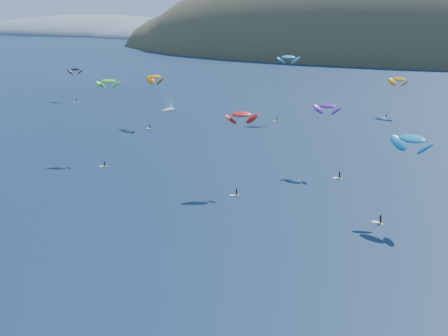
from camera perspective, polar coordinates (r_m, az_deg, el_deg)
name	(u,v)px	position (r m, az deg, el deg)	size (l,w,h in m)	color
island	(447,66)	(622.00, 19.71, 8.81)	(730.00, 300.00, 210.00)	#3D3526
headland	(110,36)	(958.14, -10.40, 11.82)	(460.00, 250.00, 60.00)	slate
sailboat	(169,109)	(284.53, -5.07, 5.41)	(8.47, 7.60, 10.11)	white
kitesurfer_1	(155,77)	(249.21, -6.32, 8.28)	(10.73, 12.38, 22.12)	#EBFC1C
kitesurfer_3	(108,81)	(199.58, -10.54, 7.81)	(9.56, 15.21, 26.24)	#EBFC1C
kitesurfer_4	(288,57)	(260.73, 5.89, 10.05)	(9.46, 9.02, 28.39)	#EBFC1C
kitesurfer_5	(412,139)	(144.59, 16.81, 2.57)	(11.39, 10.42, 21.86)	#EBFC1C
kitesurfer_6	(327,106)	(182.28, 9.44, 5.62)	(10.99, 9.68, 21.57)	#EBFC1C
kitesurfer_9	(242,114)	(161.99, 1.62, 4.92)	(8.92, 10.42, 22.41)	#EBFC1C
kitesurfer_11	(399,79)	(279.76, 15.68, 7.84)	(10.89, 13.69, 18.65)	#EBFC1C
kitesurfer_12	(75,69)	(321.59, -13.46, 8.75)	(8.59, 8.79, 17.34)	#EBFC1C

